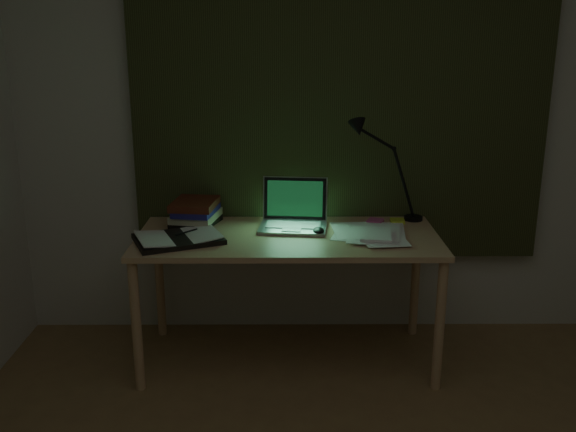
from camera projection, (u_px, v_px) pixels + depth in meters
name	position (u px, v px, depth m)	size (l,w,h in m)	color
wall_back	(339.00, 111.00, 3.43)	(3.50, 0.00, 2.50)	beige
curtain	(341.00, 74.00, 3.34)	(2.20, 0.06, 2.00)	#2C2F17
desk	(288.00, 299.00, 3.29)	(1.50, 0.66, 0.69)	tan
laptop	(293.00, 206.00, 3.25)	(0.34, 0.38, 0.24)	#ACACB0
open_textbook	(178.00, 238.00, 3.10)	(0.40, 0.29, 0.03)	white
book_stack	(195.00, 212.00, 3.35)	(0.22, 0.26, 0.14)	white
loose_papers	(365.00, 235.00, 3.16)	(0.34, 0.36, 0.02)	white
mouse	(319.00, 231.00, 3.20)	(0.06, 0.09, 0.03)	black
sticky_yellow	(397.00, 221.00, 3.41)	(0.07, 0.07, 0.02)	#C3D42C
sticky_pink	(375.00, 221.00, 3.40)	(0.08, 0.08, 0.02)	#DE569B
desk_lamp	(416.00, 171.00, 3.38)	(0.36, 0.28, 0.54)	black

